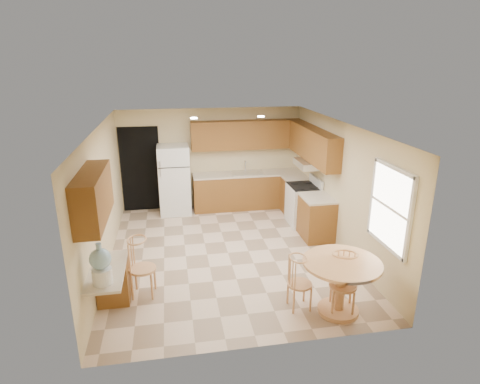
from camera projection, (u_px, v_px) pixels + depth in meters
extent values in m
plane|color=beige|center=(228.00, 253.00, 7.90)|extent=(5.50, 5.50, 0.00)
cube|color=white|center=(227.00, 126.00, 7.10)|extent=(4.50, 5.50, 0.02)
cube|color=#D0B98C|center=(211.00, 158.00, 10.07)|extent=(4.50, 0.02, 2.50)
cube|color=#D0B98C|center=(260.00, 263.00, 4.93)|extent=(4.50, 0.02, 2.50)
cube|color=#D0B98C|center=(102.00, 200.00, 7.13)|extent=(0.02, 5.50, 2.50)
cube|color=#D0B98C|center=(340.00, 186.00, 7.87)|extent=(0.02, 5.50, 2.50)
cube|color=black|center=(141.00, 169.00, 9.83)|extent=(0.90, 0.02, 2.10)
cube|color=brown|center=(248.00, 191.00, 10.19)|extent=(2.75, 0.60, 0.87)
cube|color=beige|center=(248.00, 174.00, 10.05)|extent=(2.75, 0.63, 0.04)
cube|color=brown|center=(295.00, 196.00, 9.82)|extent=(0.60, 0.59, 0.87)
cube|color=beige|center=(296.00, 178.00, 9.67)|extent=(0.63, 0.59, 0.04)
cube|color=brown|center=(316.00, 218.00, 8.46)|extent=(0.60, 0.80, 0.87)
cube|color=beige|center=(318.00, 198.00, 8.31)|extent=(0.63, 0.80, 0.04)
cube|color=brown|center=(247.00, 135.00, 9.87)|extent=(2.75, 0.33, 0.70)
cube|color=brown|center=(313.00, 144.00, 8.79)|extent=(0.33, 2.42, 0.70)
cube|color=brown|center=(93.00, 197.00, 5.47)|extent=(0.33, 1.40, 0.70)
cube|color=silver|center=(247.00, 173.00, 10.04)|extent=(0.78, 0.44, 0.01)
cube|color=silver|center=(309.00, 164.00, 8.88)|extent=(0.50, 0.76, 0.14)
cube|color=brown|center=(113.00, 281.00, 6.22)|extent=(0.48, 0.42, 0.72)
cube|color=beige|center=(107.00, 271.00, 5.74)|extent=(0.50, 1.20, 0.04)
cube|color=white|center=(391.00, 207.00, 6.06)|extent=(0.05, 1.00, 1.20)
cube|color=white|center=(395.00, 168.00, 5.87)|extent=(0.05, 1.10, 0.06)
cube|color=white|center=(385.00, 245.00, 6.26)|extent=(0.05, 1.10, 0.06)
cube|color=white|center=(410.00, 221.00, 5.57)|extent=(0.05, 0.06, 1.28)
cube|color=white|center=(373.00, 196.00, 6.56)|extent=(0.05, 0.06, 1.28)
cylinder|color=white|center=(194.00, 118.00, 8.14)|extent=(0.14, 0.14, 0.02)
cylinder|color=white|center=(261.00, 116.00, 8.38)|extent=(0.14, 0.14, 0.02)
cube|color=white|center=(174.00, 180.00, 9.71)|extent=(0.74, 0.69, 1.69)
cube|color=black|center=(174.00, 168.00, 9.26)|extent=(0.73, 0.01, 0.02)
cube|color=silver|center=(160.00, 173.00, 9.23)|extent=(0.03, 0.03, 0.18)
cube|color=silver|center=(160.00, 164.00, 9.16)|extent=(0.03, 0.03, 0.14)
cube|color=white|center=(303.00, 205.00, 9.18)|extent=(0.65, 0.76, 0.90)
cube|color=black|center=(304.00, 186.00, 9.03)|extent=(0.64, 0.75, 0.02)
cube|color=white|center=(316.00, 181.00, 9.05)|extent=(0.06, 0.76, 0.18)
cylinder|color=#E3A771|center=(338.00, 310.00, 6.06)|extent=(0.62, 0.62, 0.07)
cylinder|color=#E3A771|center=(340.00, 288.00, 5.94)|extent=(0.15, 0.15, 0.76)
cylinder|color=#E3A771|center=(342.00, 263.00, 5.81)|extent=(1.15, 1.15, 0.04)
cylinder|color=#E3A771|center=(300.00, 284.00, 6.05)|extent=(0.38, 0.38, 0.04)
cylinder|color=#E3A771|center=(288.00, 292.00, 6.22)|extent=(0.03, 0.03, 0.40)
cylinder|color=#E3A771|center=(305.00, 290.00, 6.26)|extent=(0.03, 0.03, 0.40)
cylinder|color=#E3A771|center=(293.00, 302.00, 5.97)|extent=(0.03, 0.03, 0.40)
cylinder|color=#E3A771|center=(310.00, 300.00, 6.01)|extent=(0.03, 0.03, 0.40)
cylinder|color=#E3A771|center=(343.00, 286.00, 5.94)|extent=(0.41, 0.41, 0.04)
cylinder|color=#E3A771|center=(329.00, 294.00, 6.12)|extent=(0.04, 0.04, 0.44)
cylinder|color=#E3A771|center=(347.00, 292.00, 6.17)|extent=(0.04, 0.04, 0.44)
cylinder|color=#E3A771|center=(336.00, 305.00, 5.84)|extent=(0.04, 0.04, 0.44)
cylinder|color=#E3A771|center=(355.00, 303.00, 5.89)|extent=(0.04, 0.04, 0.44)
cylinder|color=#E3A771|center=(143.00, 269.00, 6.37)|extent=(0.43, 0.43, 0.04)
cylinder|color=#E3A771|center=(135.00, 278.00, 6.56)|extent=(0.04, 0.04, 0.46)
cylinder|color=#E3A771|center=(154.00, 276.00, 6.62)|extent=(0.04, 0.04, 0.46)
cylinder|color=#E3A771|center=(133.00, 288.00, 6.28)|extent=(0.04, 0.04, 0.46)
cylinder|color=#E3A771|center=(153.00, 286.00, 6.33)|extent=(0.04, 0.04, 0.46)
cylinder|color=white|center=(102.00, 276.00, 5.36)|extent=(0.26, 0.26, 0.22)
sphere|color=#92C2E2|center=(100.00, 259.00, 5.27)|extent=(0.29, 0.29, 0.29)
cylinder|color=#92C2E2|center=(99.00, 246.00, 5.22)|extent=(0.07, 0.07, 0.08)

